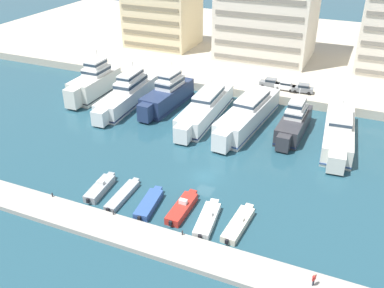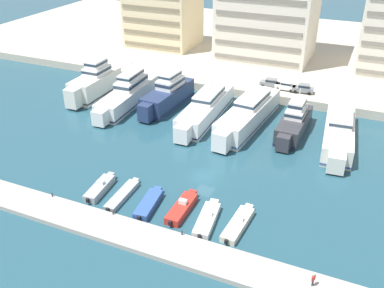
{
  "view_description": "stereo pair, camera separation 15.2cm",
  "coord_description": "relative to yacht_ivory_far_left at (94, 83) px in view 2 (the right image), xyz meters",
  "views": [
    {
      "loc": [
        18.75,
        -48.18,
        34.27
      ],
      "look_at": [
        -3.79,
        4.02,
        2.5
      ],
      "focal_mm": 40.0,
      "sensor_mm": 36.0,
      "label": 1
    },
    {
      "loc": [
        18.89,
        -48.12,
        34.27
      ],
      "look_at": [
        -3.79,
        4.02,
        2.5
      ],
      "focal_mm": 40.0,
      "sensor_mm": 36.0,
      "label": 2
    }
  ],
  "objects": [
    {
      "name": "motorboat_grey_far_left",
      "position": [
        20.06,
        -27.95,
        -2.22
      ],
      "size": [
        2.26,
        6.91,
        1.52
      ],
      "color": "#9EA3A8",
      "rests_on": "ground"
    },
    {
      "name": "bollard_west",
      "position": [
        15.5,
        -32.26,
        -1.78
      ],
      "size": [
        0.2,
        0.2,
        0.61
      ],
      "color": "#2D2D33",
      "rests_on": "pier_dock"
    },
    {
      "name": "yacht_ivory_far_left",
      "position": [
        0.0,
        0.0,
        0.0
      ],
      "size": [
        4.8,
        15.74,
        9.11
      ],
      "color": "silver",
      "rests_on": "ground"
    },
    {
      "name": "motorboat_cream_center_right",
      "position": [
        39.76,
        -27.57,
        -2.3
      ],
      "size": [
        2.31,
        7.86,
        1.24
      ],
      "color": "beige",
      "rests_on": "ground"
    },
    {
      "name": "motorboat_red_center_left",
      "position": [
        32.2,
        -27.5,
        -2.22
      ],
      "size": [
        1.87,
        7.35,
        1.62
      ],
      "color": "red",
      "rests_on": "ground"
    },
    {
      "name": "motorboat_white_center",
      "position": [
        35.95,
        -28.22,
        -2.29
      ],
      "size": [
        2.69,
        7.55,
        1.36
      ],
      "color": "white",
      "rests_on": "ground"
    },
    {
      "name": "pedestrian_near_edge",
      "position": [
        49.68,
        -33.94,
        -1.17
      ],
      "size": [
        0.35,
        0.58,
        1.59
      ],
      "color": "#282D3D",
      "rests_on": "pier_dock"
    },
    {
      "name": "apartment_block_far_left",
      "position": [
        -1.15,
        33.7,
        6.92
      ],
      "size": [
        17.28,
        14.31,
        17.72
      ],
      "color": "beige",
      "rests_on": "quay_promenade"
    },
    {
      "name": "motorboat_grey_left",
      "position": [
        23.62,
        -27.95,
        -2.39
      ],
      "size": [
        1.74,
        7.85,
        0.82
      ],
      "color": "#9EA3A8",
      "rests_on": "ground"
    },
    {
      "name": "pier_dock",
      "position": [
        31.9,
        -34.33,
        -2.43
      ],
      "size": [
        120.0,
        4.63,
        0.65
      ],
      "primitive_type": "cube",
      "color": "#A8A399",
      "rests_on": "ground"
    },
    {
      "name": "yacht_ivory_mid_right",
      "position": [
        48.12,
        -0.48,
        -0.91
      ],
      "size": [
        6.08,
        21.44,
        6.29
      ],
      "color": "silver",
      "rests_on": "ground"
    },
    {
      "name": "bollard_east_mid",
      "position": [
        34.38,
        -32.26,
        -1.78
      ],
      "size": [
        0.2,
        0.2,
        0.61
      ],
      "color": "#2D2D33",
      "rests_on": "pier_dock"
    },
    {
      "name": "car_grey_far_left",
      "position": [
        32.72,
        14.73,
        -0.02
      ],
      "size": [
        4.13,
        1.99,
        1.8
      ],
      "color": "slate",
      "rests_on": "quay_promenade"
    },
    {
      "name": "car_white_left",
      "position": [
        35.94,
        14.29,
        -0.02
      ],
      "size": [
        4.1,
        1.93,
        1.8
      ],
      "color": "white",
      "rests_on": "quay_promenade"
    },
    {
      "name": "bollard_west_mid",
      "position": [
        24.94,
        -32.26,
        -1.78
      ],
      "size": [
        0.2,
        0.2,
        0.61
      ],
      "color": "#2D2D33",
      "rests_on": "pier_dock"
    },
    {
      "name": "yacht_charcoal_center_right",
      "position": [
        40.7,
        -0.29,
        -0.71
      ],
      "size": [
        4.16,
        15.17,
        7.56
      ],
      "color": "#333338",
      "rests_on": "ground"
    },
    {
      "name": "motorboat_blue_mid_left",
      "position": [
        27.88,
        -28.38,
        -2.27
      ],
      "size": [
        2.55,
        7.04,
        0.97
      ],
      "color": "#33569E",
      "rests_on": "ground"
    },
    {
      "name": "quay_promenade",
      "position": [
        31.9,
        45.72,
        -1.88
      ],
      "size": [
        180.0,
        70.0,
        1.76
      ],
      "primitive_type": "cube",
      "color": "#BCB29E",
      "rests_on": "ground"
    },
    {
      "name": "ground_plane",
      "position": [
        31.9,
        -18.92,
        -2.76
      ],
      "size": [
        400.0,
        400.0,
        0.0
      ],
      "primitive_type": "plane",
      "color": "#234C5B"
    },
    {
      "name": "yacht_navy_mid_left",
      "position": [
        15.96,
        1.16,
        -0.31
      ],
      "size": [
        5.16,
        17.14,
        8.37
      ],
      "color": "navy",
      "rests_on": "ground"
    },
    {
      "name": "yacht_white_left",
      "position": [
        8.41,
        -0.85,
        -0.54
      ],
      "size": [
        5.26,
        21.87,
        7.9
      ],
      "color": "white",
      "rests_on": "ground"
    },
    {
      "name": "yacht_white_center",
      "position": [
        32.63,
        -0.56,
        -0.62
      ],
      "size": [
        6.61,
        23.19,
        6.88
      ],
      "color": "white",
      "rests_on": "ground"
    },
    {
      "name": "car_grey_mid_left",
      "position": [
        39.43,
        14.31,
        -0.02
      ],
      "size": [
        4.21,
        2.15,
        1.8
      ],
      "color": "slate",
      "rests_on": "quay_promenade"
    },
    {
      "name": "yacht_white_center_left",
      "position": [
        24.62,
        -0.74,
        -0.82
      ],
      "size": [
        4.88,
        22.21,
        6.5
      ],
      "color": "white",
      "rests_on": "ground"
    },
    {
      "name": "apartment_block_left",
      "position": [
        26.26,
        34.34,
        12.49
      ],
      "size": [
        22.01,
        17.35,
        28.91
      ],
      "color": "silver",
      "rests_on": "quay_promenade"
    }
  ]
}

